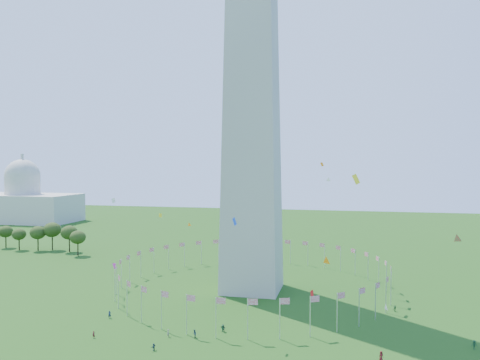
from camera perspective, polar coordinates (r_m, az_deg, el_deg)
name	(u,v)px	position (r m, az deg, el deg)	size (l,w,h in m)	color
ground	(202,356)	(98.87, -4.64, -20.65)	(600.00, 600.00, 0.00)	#18410F
washington_monument	(252,7)	(147.25, 1.51, 20.38)	(16.80, 16.80, 169.00)	#BAB5A5
flag_ring	(252,275)	(143.71, 1.48, -11.51)	(80.24, 80.24, 9.00)	silver
capitol_building	(23,187)	(338.50, -24.97, -0.74)	(70.00, 35.00, 46.00)	beige
crowd	(233,353)	(97.95, -0.84, -20.33)	(96.50, 71.92, 1.90)	black
kites_aloft	(291,247)	(114.89, 6.27, -8.09)	(99.53, 83.05, 34.45)	orange
tree_line_west	(37,239)	(223.92, -23.50, -6.57)	(55.05, 15.86, 11.93)	#37511B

